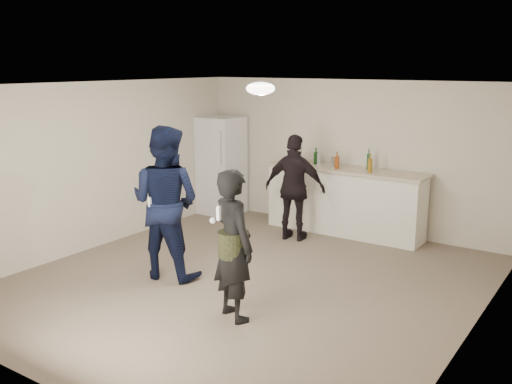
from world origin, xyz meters
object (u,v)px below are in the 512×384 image
Objects in this scene: man at (165,202)px; woman at (233,245)px; fridge at (221,166)px; counter at (344,202)px; shaker at (333,162)px; spectator at (295,188)px.

woman is at bearing 148.72° from man.
fridge reaches higher than woman.
woman is (0.39, -3.62, 0.31)m from counter.
fridge is 10.59× the size of shaker.
man is at bearing -109.54° from counter.
spectator is (0.59, 2.32, -0.16)m from man.
fridge is (-2.48, -0.07, 0.38)m from counter.
fridge is 3.32m from man.
counter is 3.30m from man.
spectator is at bearing -19.17° from fridge.
man is 2.40m from spectator.
counter is at bearing -60.54° from woman.
woman is at bearing -51.00° from fridge.
woman is 1.00× the size of spectator.
counter is at bearing -120.77° from man.
man reaches higher than fridge.
fridge is 2.10m from spectator.
spectator is (-0.51, -0.76, 0.32)m from counter.
spectator is at bearing -115.44° from man.
spectator is (-0.26, -0.79, -0.33)m from shaker.
shaker is 0.10× the size of spectator.
woman reaches higher than counter.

